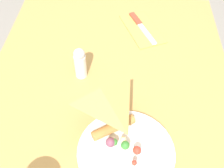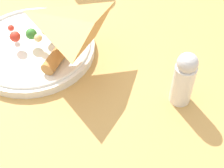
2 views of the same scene
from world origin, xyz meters
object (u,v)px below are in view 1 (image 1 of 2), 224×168
dining_table (108,123)px  plate_pizza (126,150)px  napkin_folded (142,29)px  salt_shaker (80,63)px  butter_knife (141,26)px

dining_table → plate_pizza: plate_pizza is taller
napkin_folded → salt_shaker: (0.23, -0.18, 0.05)m
plate_pizza → salt_shaker: 0.29m
dining_table → butter_knife: bearing=163.7°
butter_knife → salt_shaker: 0.30m
plate_pizza → salt_shaker: (-0.25, -0.14, 0.04)m
plate_pizza → butter_knife: 0.49m
dining_table → butter_knife: butter_knife is taller
plate_pizza → napkin_folded: bearing=174.7°
plate_pizza → dining_table: bearing=-161.2°
plate_pizza → napkin_folded: plate_pizza is taller
plate_pizza → salt_shaker: bearing=-150.6°
napkin_folded → salt_shaker: bearing=-38.6°
dining_table → salt_shaker: bearing=-135.5°
napkin_folded → plate_pizza: bearing=-5.3°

